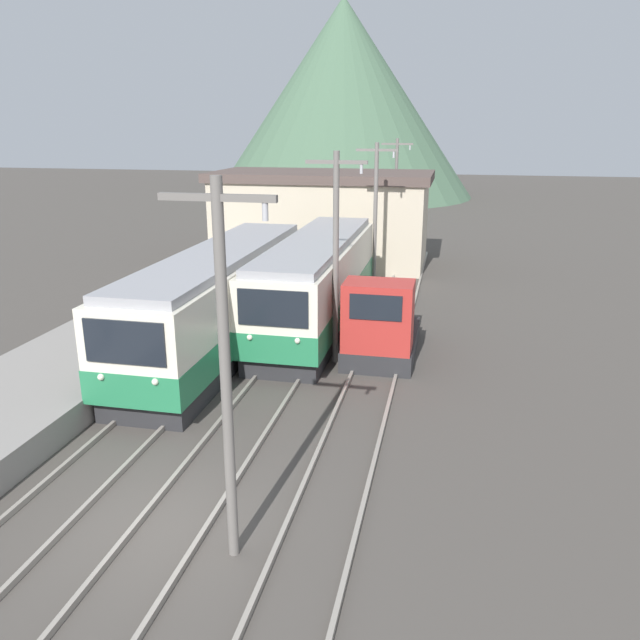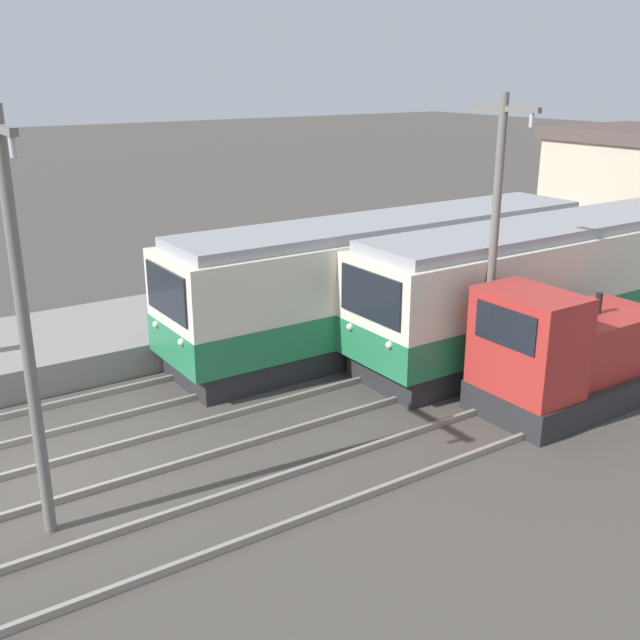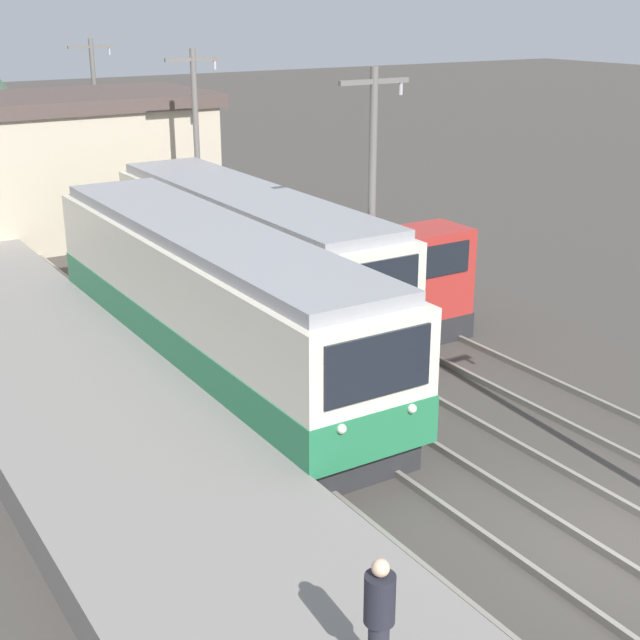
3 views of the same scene
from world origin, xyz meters
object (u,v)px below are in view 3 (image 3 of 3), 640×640
Objects in this scene: commuter_train_left at (211,307)px; catenary_mast_mid at (372,200)px; shunting_locomotive at (392,282)px; catenary_mast_far at (197,146)px; person_on_platform at (379,614)px; catenary_mast_distant at (97,116)px; commuter_train_center at (248,258)px.

commuter_train_left is 4.85m from catenary_mast_mid.
shunting_locomotive is (5.80, 0.57, -0.49)m from commuter_train_left.
catenary_mast_far is 4.30× the size of person_on_platform.
catenary_mast_distant is 32.71m from person_on_platform.
catenary_mast_distant reaches higher than shunting_locomotive.
catenary_mast_distant is at bearing 90.00° from catenary_mast_far.
catenary_mast_distant reaches higher than commuter_train_left.
catenary_mast_mid and catenary_mast_distant have the same top height.
commuter_train_center is (2.80, 3.46, -0.02)m from commuter_train_left.
shunting_locomotive is 20.05m from catenary_mast_distant.
shunting_locomotive is (3.00, -2.90, -0.47)m from commuter_train_center.
person_on_platform is at bearing -127.14° from shunting_locomotive.
catenary_mast_mid is at bearing -6.33° from commuter_train_left.
catenary_mast_mid reaches higher than person_on_platform.
catenary_mast_mid is at bearing -145.05° from shunting_locomotive.
catenary_mast_far is at bearing 90.00° from catenary_mast_mid.
commuter_train_left is 11.83m from person_on_platform.
commuter_train_left is at bearing 173.67° from catenary_mast_mid.
catenary_mast_distant reaches higher than commuter_train_center.
catenary_mast_far is (1.51, 6.49, 2.20)m from commuter_train_center.
commuter_train_center is at bearing 51.03° from commuter_train_left.
catenary_mast_distant is at bearing 94.31° from shunting_locomotive.
catenary_mast_distant is at bearing 76.62° from person_on_platform.
commuter_train_left is at bearing -113.41° from catenary_mast_far.
catenary_mast_far and catenary_mast_distant have the same top height.
catenary_mast_mid is (-1.49, -1.04, 2.67)m from shunting_locomotive.
commuter_train_center is at bearing -95.09° from catenary_mast_distant.
catenary_mast_mid is at bearing -69.06° from commuter_train_center.
commuter_train_center is at bearing 110.94° from catenary_mast_mid.
shunting_locomotive is 3.23m from catenary_mast_mid.
catenary_mast_far reaches higher than shunting_locomotive.
commuter_train_left is 1.93× the size of catenary_mast_mid.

